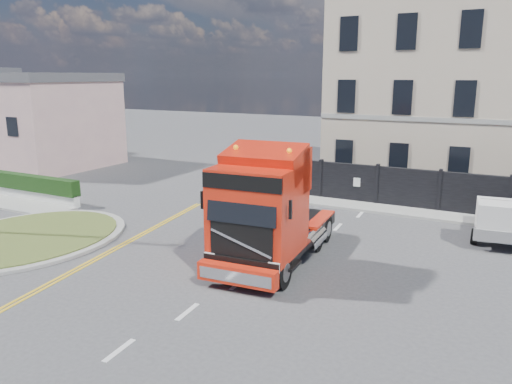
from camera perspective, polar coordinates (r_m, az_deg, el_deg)
The scene contains 10 objects.
ground at distance 19.62m, azimuth -4.73°, elevation -5.98°, with size 120.00×120.00×0.00m, color #424244.
traffic_island at distance 22.09m, azimuth -24.70°, elevation -4.76°, with size 6.80×6.80×0.17m.
hedge_wall at distance 29.22m, azimuth -25.18°, elevation 0.70°, with size 8.00×0.55×1.35m.
pavement_side at distance 28.74m, azimuth -26.77°, elevation -1.07°, with size 8.50×1.80×0.10m, color gray.
seaside_bldg_pink at distance 38.95m, azimuth -23.08°, elevation 7.10°, with size 8.00×8.00×6.00m, color #B89091.
hoarding_fence at distance 25.44m, azimuth 19.21°, elevation 0.12°, with size 18.80×0.25×2.00m.
georgian_building at distance 32.37m, azimuth 20.96°, elevation 11.18°, with size 12.30×10.30×12.80m.
pavement_far at distance 24.88m, azimuth 17.47°, elevation -2.27°, with size 20.00×1.60×0.12m, color gray.
truck at distance 16.80m, azimuth 1.18°, elevation -2.65°, with size 3.06×7.04×4.12m.
flatbed_pickup at distance 21.55m, azimuth 26.18°, elevation -2.89°, with size 2.14×4.45×1.79m.
Camera 1 is at (9.99, -15.61, 6.43)m, focal length 35.00 mm.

